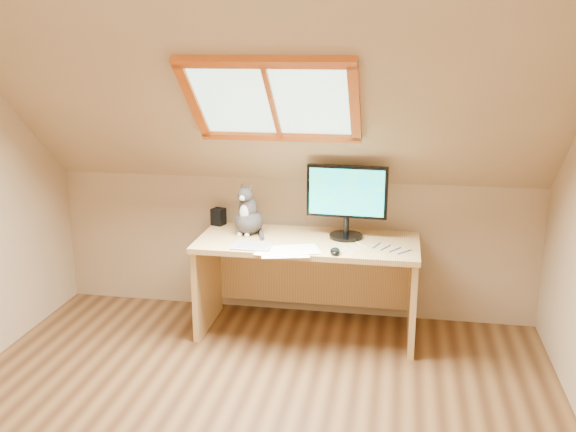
# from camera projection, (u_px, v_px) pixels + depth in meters

# --- Properties ---
(room_shell) EXTENTS (3.52, 3.52, 2.41)m
(room_shell) POSITION_uv_depth(u_px,v_px,m) (220.00, 170.00, 2.71)
(room_shell) COLOR tan
(room_shell) RESTS_ON ground
(desk) EXTENTS (1.47, 0.65, 0.67)m
(desk) POSITION_uv_depth(u_px,v_px,m) (309.00, 267.00, 4.40)
(desk) COLOR #DFB86A
(desk) RESTS_ON ground
(monitor) EXTENTS (0.54, 0.23, 0.50)m
(monitor) POSITION_uv_depth(u_px,v_px,m) (347.00, 197.00, 4.25)
(monitor) COLOR black
(monitor) RESTS_ON desk
(cat) EXTENTS (0.24, 0.28, 0.36)m
(cat) POSITION_uv_depth(u_px,v_px,m) (248.00, 215.00, 4.39)
(cat) COLOR #3E3936
(cat) RESTS_ON desk
(desk_speaker) EXTENTS (0.11, 0.11, 0.12)m
(desk_speaker) POSITION_uv_depth(u_px,v_px,m) (218.00, 217.00, 4.62)
(desk_speaker) COLOR black
(desk_speaker) RESTS_ON desk
(graphics_tablet) EXTENTS (0.25, 0.18, 0.01)m
(graphics_tablet) POSITION_uv_depth(u_px,v_px,m) (252.00, 246.00, 4.13)
(graphics_tablet) COLOR #B2B2B7
(graphics_tablet) RESTS_ON desk
(mouse) EXTENTS (0.08, 0.12, 0.04)m
(mouse) POSITION_uv_depth(u_px,v_px,m) (335.00, 251.00, 4.00)
(mouse) COLOR black
(mouse) RESTS_ON desk
(papers) EXTENTS (0.35, 0.30, 0.01)m
(papers) POSITION_uv_depth(u_px,v_px,m) (284.00, 251.00, 4.05)
(papers) COLOR white
(papers) RESTS_ON desk
(cables) EXTENTS (0.51, 0.26, 0.01)m
(cables) POSITION_uv_depth(u_px,v_px,m) (375.00, 249.00, 4.09)
(cables) COLOR silver
(cables) RESTS_ON desk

